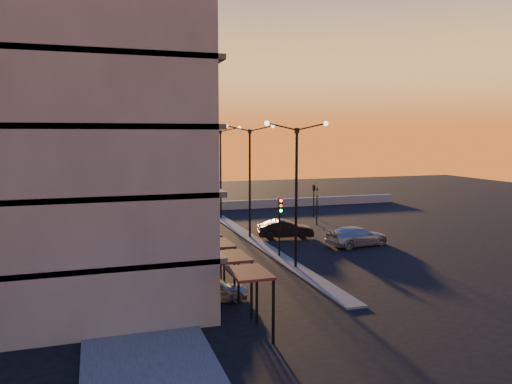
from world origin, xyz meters
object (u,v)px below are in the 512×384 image
object	(u,v)px
traffic_light_main	(280,218)
car_sedan	(285,229)
car_hatchback	(214,289)
streetlamp_mid	(250,172)
car_wagon	(357,236)

from	to	relation	value
traffic_light_main	car_sedan	bearing A→B (deg)	65.54
car_hatchback	car_sedan	distance (m)	16.47
traffic_light_main	car_sedan	xyz separation A→B (m)	(2.83, 6.23, -2.12)
streetlamp_mid	car_wagon	distance (m)	10.14
traffic_light_main	car_hatchback	xyz separation A→B (m)	(-6.50, -7.34, -2.27)
car_hatchback	traffic_light_main	bearing A→B (deg)	-32.02
car_hatchback	car_wagon	bearing A→B (deg)	-46.70
traffic_light_main	car_wagon	world-z (taller)	traffic_light_main
traffic_light_main	car_wagon	distance (m)	7.64
car_hatchback	car_wagon	xyz separation A→B (m)	(13.62, 9.12, 0.13)
traffic_light_main	car_wagon	xyz separation A→B (m)	(7.12, 1.77, -2.13)
car_sedan	car_wagon	distance (m)	6.18
streetlamp_mid	car_sedan	xyz separation A→B (m)	(2.83, -0.90, -4.83)
streetlamp_mid	traffic_light_main	size ratio (longest dim) A/B	2.24
streetlamp_mid	traffic_light_main	distance (m)	7.62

